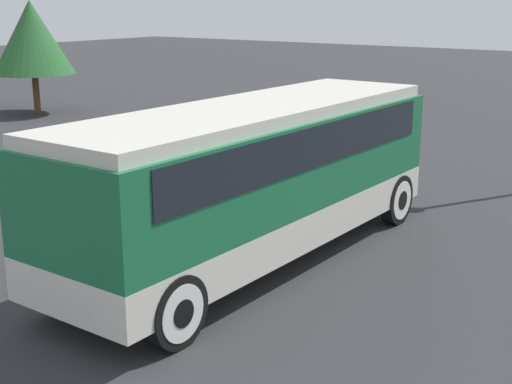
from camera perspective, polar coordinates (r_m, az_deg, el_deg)
ground_plane at (r=13.69m, az=0.00°, el=-5.44°), size 120.00×120.00×0.00m
tour_bus at (r=13.23m, az=0.24°, el=2.01°), size 9.16×2.63×2.99m
parked_car_mid at (r=21.49m, az=-10.03°, el=3.84°), size 4.24×1.91×1.34m
tree_right at (r=32.25m, az=-17.49°, el=11.72°), size 3.45×3.45×4.79m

